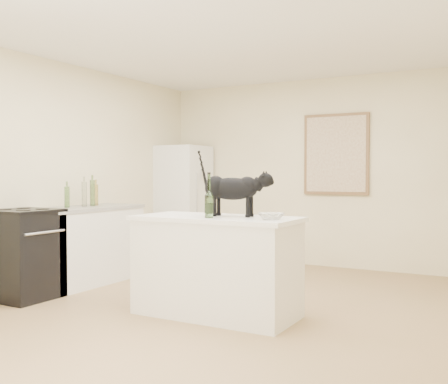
% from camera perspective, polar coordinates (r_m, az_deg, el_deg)
% --- Properties ---
extents(floor, '(5.50, 5.50, 0.00)m').
position_cam_1_polar(floor, '(5.16, -0.66, -12.45)').
color(floor, '#9C7853').
rests_on(floor, ground).
extents(ceiling, '(5.50, 5.50, 0.00)m').
position_cam_1_polar(ceiling, '(5.17, -0.68, 16.72)').
color(ceiling, white).
rests_on(ceiling, ground).
extents(wall_back, '(4.50, 0.00, 4.50)m').
position_cam_1_polar(wall_back, '(7.51, 9.79, 2.07)').
color(wall_back, '#F8EDC0').
rests_on(wall_back, ground).
extents(wall_left, '(0.00, 5.50, 5.50)m').
position_cam_1_polar(wall_left, '(6.42, -18.42, 2.01)').
color(wall_left, '#F8EDC0').
rests_on(wall_left, ground).
extents(island_base, '(1.44, 0.67, 0.86)m').
position_cam_1_polar(island_base, '(4.85, -0.81, -8.18)').
color(island_base, white).
rests_on(island_base, floor).
extents(island_top, '(1.50, 0.70, 0.04)m').
position_cam_1_polar(island_top, '(4.79, -0.81, -2.88)').
color(island_top, white).
rests_on(island_top, island_base).
extents(left_cabinets, '(0.60, 1.40, 0.86)m').
position_cam_1_polar(left_cabinets, '(6.47, -14.56, -5.68)').
color(left_cabinets, white).
rests_on(left_cabinets, floor).
extents(left_countertop, '(0.62, 1.44, 0.04)m').
position_cam_1_polar(left_countertop, '(6.42, -14.59, -1.70)').
color(left_countertop, gray).
rests_on(left_countertop, left_cabinets).
extents(stove, '(0.60, 0.60, 0.90)m').
position_cam_1_polar(stove, '(5.85, -20.68, -6.35)').
color(stove, black).
rests_on(stove, floor).
extents(fridge, '(0.68, 0.68, 1.70)m').
position_cam_1_polar(fridge, '(8.03, -4.45, -1.13)').
color(fridge, white).
rests_on(fridge, floor).
extents(artwork_frame, '(0.90, 0.03, 1.10)m').
position_cam_1_polar(artwork_frame, '(7.39, 11.93, 3.99)').
color(artwork_frame, brown).
rests_on(artwork_frame, wall_back).
extents(artwork_canvas, '(0.82, 0.00, 1.02)m').
position_cam_1_polar(artwork_canvas, '(7.37, 11.89, 4.00)').
color(artwork_canvas, beige).
rests_on(artwork_canvas, wall_back).
extents(black_cat, '(0.66, 0.26, 0.45)m').
position_cam_1_polar(black_cat, '(4.78, 0.84, 0.03)').
color(black_cat, black).
rests_on(black_cat, island_top).
extents(wine_bottle, '(0.09, 0.09, 0.35)m').
position_cam_1_polar(wine_bottle, '(4.63, -1.63, -0.64)').
color(wine_bottle, '#295220').
rests_on(wine_bottle, island_top).
extents(glass_bowl, '(0.30, 0.30, 0.06)m').
position_cam_1_polar(glass_bowl, '(4.46, 5.10, -2.62)').
color(glass_bowl, white).
rests_on(glass_bowl, island_top).
extents(fridge_paper, '(0.04, 0.13, 0.17)m').
position_cam_1_polar(fridge_paper, '(7.86, -2.26, 1.85)').
color(fridge_paper, white).
rests_on(fridge_paper, fridge).
extents(counter_bottle_cluster, '(0.12, 0.51, 0.31)m').
position_cam_1_polar(counter_bottle_cluster, '(6.44, -14.66, -0.28)').
color(counter_bottle_cluster, '#2A501A').
rests_on(counter_bottle_cluster, left_countertop).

